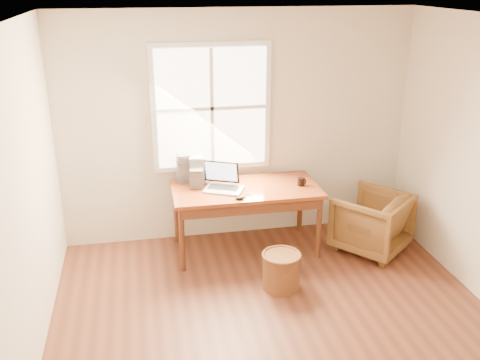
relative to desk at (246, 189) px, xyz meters
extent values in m
cube|color=brown|center=(0.00, -1.80, -0.74)|extent=(4.00, 4.50, 0.02)
cube|color=white|center=(0.00, -1.80, 1.88)|extent=(4.00, 4.50, 0.02)
cube|color=beige|center=(0.00, 0.46, 0.57)|extent=(4.00, 0.02, 2.60)
cube|color=beige|center=(-2.01, -1.80, 0.57)|extent=(0.02, 4.50, 2.60)
cube|color=silver|center=(-0.30, 0.42, 0.82)|extent=(1.32, 0.05, 1.42)
cube|color=white|center=(-0.30, 0.39, 0.82)|extent=(1.20, 0.02, 1.30)
cube|color=silver|center=(-0.30, 0.38, 0.82)|extent=(0.04, 0.02, 1.30)
cube|color=silver|center=(-0.30, 0.38, 0.82)|extent=(1.20, 0.02, 0.04)
cube|color=brown|center=(0.00, 0.00, 0.00)|extent=(1.60, 0.80, 0.04)
imported|color=brown|center=(1.38, -0.28, -0.39)|extent=(1.02, 1.02, 0.67)
cylinder|color=brown|center=(0.18, -0.86, -0.55)|extent=(0.38, 0.38, 0.36)
ellipsoid|color=black|center=(-0.13, -0.32, 0.04)|extent=(0.10, 0.07, 0.03)
cylinder|color=black|center=(0.61, -0.06, 0.06)|extent=(0.10, 0.10, 0.09)
cube|color=silver|center=(-0.51, 0.23, 0.18)|extent=(0.16, 0.14, 0.31)
cube|color=#29292E|center=(-0.52, 0.10, 0.13)|extent=(0.15, 0.13, 0.21)
cube|color=#9B99A6|center=(-0.64, 0.30, 0.18)|extent=(0.15, 0.14, 0.32)
cube|color=silver|center=(-0.35, 0.36, 0.12)|extent=(0.17, 0.15, 0.20)
camera|label=1|loc=(-1.10, -5.29, 2.17)|focal=40.00mm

